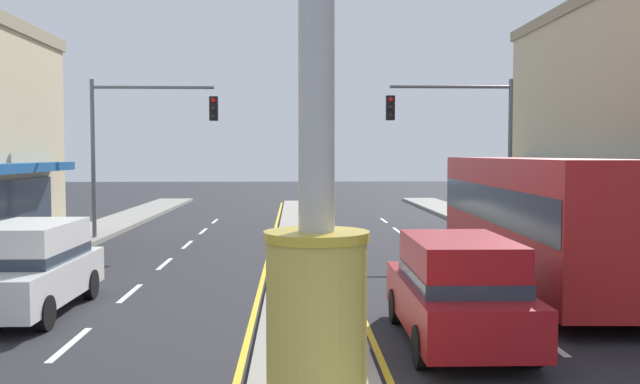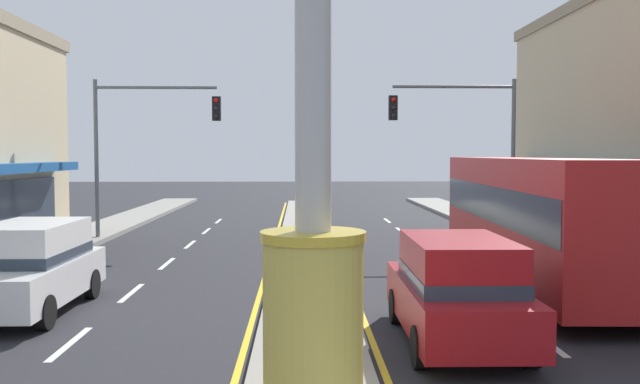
# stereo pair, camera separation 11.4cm
# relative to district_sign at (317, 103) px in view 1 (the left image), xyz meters

# --- Properties ---
(median_strip) EXTENTS (1.91, 52.00, 0.14)m
(median_strip) POSITION_rel_district_sign_xyz_m (-0.00, 12.35, -3.93)
(median_strip) COLOR gray
(median_strip) RESTS_ON ground
(sidewalk_right) EXTENTS (2.33, 60.00, 0.18)m
(sidewalk_right) POSITION_rel_district_sign_xyz_m (8.72, 10.35, -3.91)
(sidewalk_right) COLOR gray
(sidewalk_right) RESTS_ON ground
(lane_markings) EXTENTS (8.65, 52.00, 0.01)m
(lane_markings) POSITION_rel_district_sign_xyz_m (0.00, 10.99, -4.00)
(lane_markings) COLOR silver
(lane_markings) RESTS_ON ground
(district_sign) EXTENTS (6.20, 1.34, 8.15)m
(district_sign) POSITION_rel_district_sign_xyz_m (0.00, 0.00, 0.00)
(district_sign) COLOR gold
(district_sign) RESTS_ON median_strip
(traffic_light_left_side) EXTENTS (4.86, 0.46, 6.20)m
(traffic_light_left_side) POSITION_rel_district_sign_xyz_m (-6.19, 17.72, 0.24)
(traffic_light_left_side) COLOR slate
(traffic_light_left_side) RESTS_ON ground
(traffic_light_right_side) EXTENTS (4.86, 0.46, 6.20)m
(traffic_light_right_side) POSITION_rel_district_sign_xyz_m (6.19, 17.08, 0.24)
(traffic_light_right_side) COLOR slate
(traffic_light_right_side) RESTS_ON ground
(suv_near_right_lane) EXTENTS (2.00, 4.62, 1.90)m
(suv_near_right_lane) POSITION_rel_district_sign_xyz_m (2.60, 3.32, -3.02)
(suv_near_right_lane) COLOR maroon
(suv_near_right_lane) RESTS_ON ground
(suv_far_right_lane) EXTENTS (1.99, 4.61, 1.90)m
(suv_far_right_lane) POSITION_rel_district_sign_xyz_m (-5.90, 6.00, -3.02)
(suv_far_right_lane) COLOR white
(suv_far_right_lane) RESTS_ON ground
(bus_mid_left_lane) EXTENTS (3.01, 11.30, 3.26)m
(bus_mid_left_lane) POSITION_rel_district_sign_xyz_m (5.90, 8.65, -2.13)
(bus_mid_left_lane) COLOR #B21E1E
(bus_mid_left_lane) RESTS_ON ground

